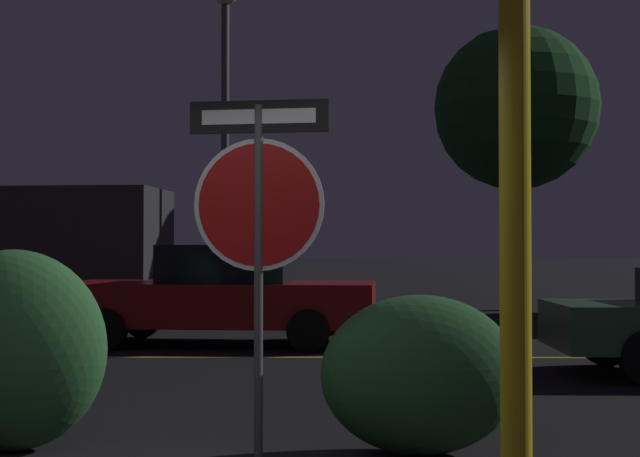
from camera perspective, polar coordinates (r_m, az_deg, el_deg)
road_center_stripe at (r=11.90m, az=-3.97°, el=-8.21°), size 36.52×0.12×0.01m
stop_sign at (r=6.01m, az=-3.95°, el=1.50°), size 0.95×0.15×2.44m
yellow_pole_right at (r=4.44m, az=12.37°, el=3.07°), size 0.15×0.15×3.55m
hedge_bush_2 at (r=6.77m, az=-19.08°, el=-7.35°), size 1.35×0.78×1.43m
hedge_bush_3 at (r=6.33m, az=6.41°, el=-9.28°), size 1.39×0.77×1.12m
passing_car_2 at (r=13.48m, az=-6.34°, el=-4.26°), size 4.84×2.30×1.49m
street_lamp at (r=18.19m, az=-6.09°, el=9.47°), size 0.53×0.53×6.87m
tree_0 at (r=21.60m, az=12.44°, el=7.50°), size 3.85×3.85×6.67m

